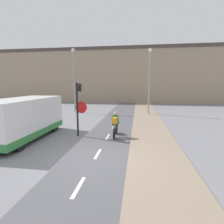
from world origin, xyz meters
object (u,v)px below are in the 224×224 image
(traffic_light_pole, at_px, (79,104))
(street_lamp_far, at_px, (74,74))
(street_lamp_sidewalk, at_px, (150,74))
(cyclist_near, at_px, (115,125))
(van, at_px, (23,119))

(traffic_light_pole, height_order, street_lamp_far, street_lamp_far)
(street_lamp_sidewalk, xyz_separation_m, cyclist_near, (-2.34, -8.40, -3.27))
(street_lamp_sidewalk, xyz_separation_m, van, (-7.31, -9.46, -2.87))
(street_lamp_far, bearing_deg, van, -86.70)
(street_lamp_far, height_order, van, street_lamp_far)
(street_lamp_sidewalk, bearing_deg, traffic_light_pole, -117.31)
(cyclist_near, bearing_deg, street_lamp_far, 123.26)
(traffic_light_pole, height_order, street_lamp_sidewalk, street_lamp_sidewalk)
(traffic_light_pole, bearing_deg, van, -162.93)
(street_lamp_far, distance_m, van, 9.94)
(traffic_light_pole, distance_m, cyclist_near, 2.42)
(street_lamp_sidewalk, bearing_deg, street_lamp_far, 179.94)
(street_lamp_sidewalk, distance_m, van, 12.29)
(traffic_light_pole, relative_size, van, 0.59)
(street_lamp_sidewalk, relative_size, van, 1.23)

